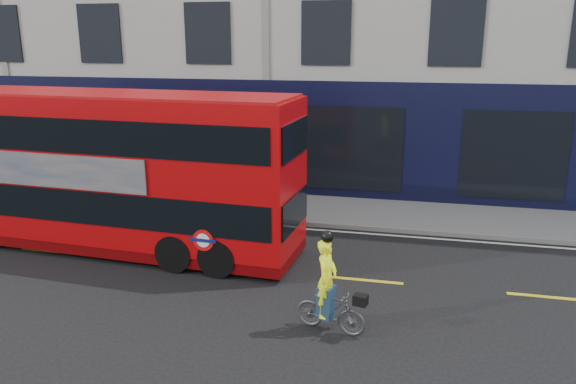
% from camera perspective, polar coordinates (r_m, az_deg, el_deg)
% --- Properties ---
extents(ground, '(120.00, 120.00, 0.00)m').
position_cam_1_polar(ground, '(12.69, -11.59, -9.82)').
color(ground, black).
rests_on(ground, ground).
extents(pavement, '(60.00, 3.00, 0.12)m').
position_cam_1_polar(pavement, '(18.38, -3.32, -1.36)').
color(pavement, gray).
rests_on(pavement, ground).
extents(kerb, '(60.00, 0.12, 0.13)m').
position_cam_1_polar(kerb, '(17.01, -4.72, -2.75)').
color(kerb, gray).
rests_on(kerb, ground).
extents(road_edge_line, '(58.00, 0.10, 0.01)m').
position_cam_1_polar(road_edge_line, '(16.76, -5.03, -3.26)').
color(road_edge_line, silver).
rests_on(road_edge_line, ground).
extents(lane_dashes, '(58.00, 0.12, 0.01)m').
position_cam_1_polar(lane_dashes, '(13.95, -9.06, -7.31)').
color(lane_dashes, gold).
rests_on(lane_dashes, ground).
extents(bus, '(10.18, 2.91, 4.05)m').
position_cam_1_polar(bus, '(15.07, -17.82, 2.13)').
color(bus, '#AE0609').
rests_on(bus, ground).
extents(cyclist, '(1.44, 0.71, 1.98)m').
position_cam_1_polar(cyclist, '(10.63, 4.18, -10.65)').
color(cyclist, '#494C4E').
rests_on(cyclist, ground).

